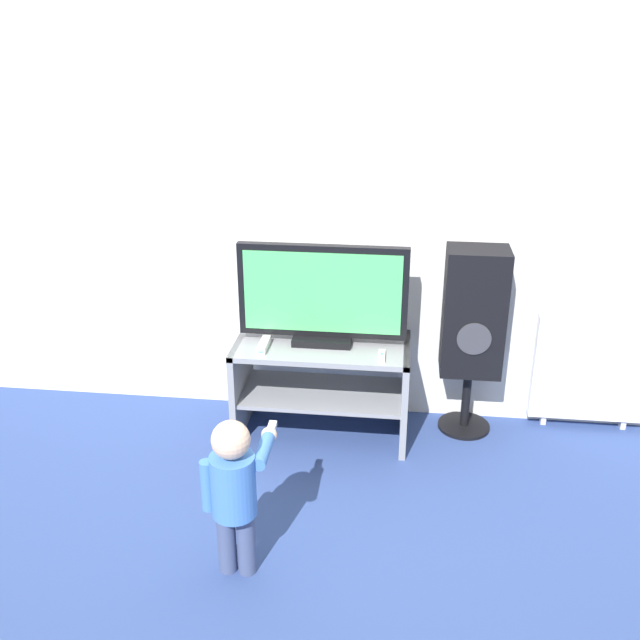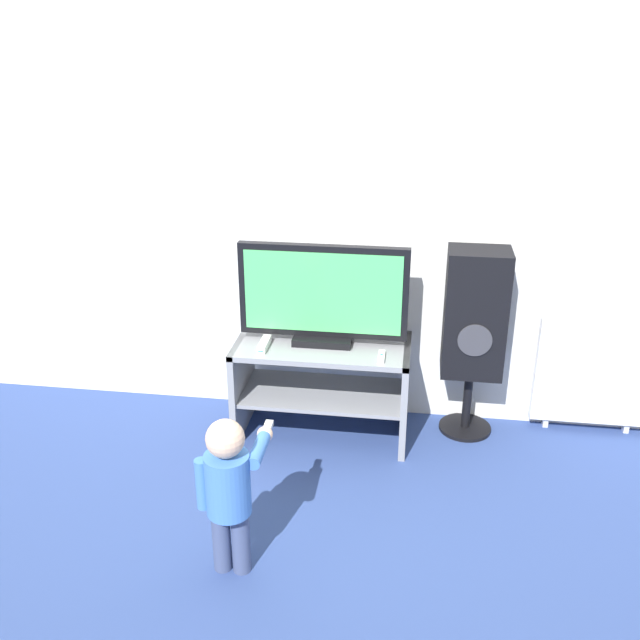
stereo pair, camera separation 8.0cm
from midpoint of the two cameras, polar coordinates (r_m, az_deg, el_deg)
name	(u,v)px [view 1 (the left image)]	position (r m, az deg, el deg)	size (l,w,h in m)	color
ground_plane	(317,455)	(4.02, -0.83, -10.73)	(16.00, 16.00, 0.00)	navy
wall_back	(329,200)	(4.02, 0.16, 9.57)	(10.00, 0.06, 2.60)	silver
tv_stand	(322,376)	(4.04, -0.40, -4.49)	(0.97, 0.49, 0.57)	gray
television	(323,296)	(3.87, -0.38, 1.95)	(0.93, 0.20, 0.56)	black
game_console	(264,345)	(3.90, -5.09, -2.00)	(0.05, 0.18, 0.04)	white
remote_primary	(382,356)	(3.79, 4.36, -2.90)	(0.04, 0.13, 0.03)	white
child	(235,485)	(3.07, -7.61, -12.95)	(0.28, 0.43, 0.75)	#3F4C72
speaker_tower	(473,317)	(4.02, 11.63, 0.27)	(0.34, 0.30, 1.10)	black
radiator	(591,369)	(4.37, 20.38, -3.69)	(0.65, 0.08, 0.69)	white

